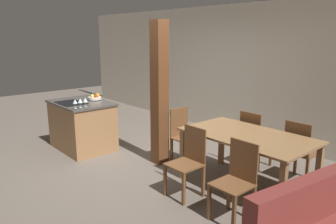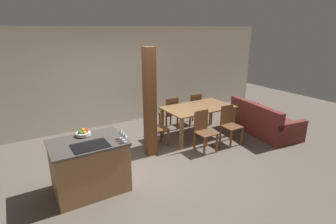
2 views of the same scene
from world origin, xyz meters
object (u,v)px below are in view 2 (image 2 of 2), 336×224
(kitchen_island, at_px, (90,166))
(dining_chair_head_end, at_px, (155,127))
(couch, at_px, (263,123))
(wine_glass_near, at_px, (125,135))
(wine_glass_far, at_px, (121,131))
(timber_post, at_px, (150,104))
(dining_chair_far_left, at_px, (170,113))
(dining_chair_near_left, at_px, (204,130))
(dining_chair_far_right, at_px, (193,108))
(fruit_bowl, at_px, (83,133))
(wine_glass_middle, at_px, (123,133))
(dining_table, at_px, (198,111))
(dining_chair_near_right, at_px, (230,124))

(kitchen_island, bearing_deg, dining_chair_head_end, 27.74)
(couch, bearing_deg, wine_glass_near, 105.57)
(wine_glass_far, height_order, timber_post, timber_post)
(wine_glass_far, distance_m, dining_chair_far_left, 2.82)
(dining_chair_near_left, distance_m, dining_chair_head_end, 1.12)
(wine_glass_near, bearing_deg, dining_chair_far_right, 35.01)
(kitchen_island, distance_m, fruit_bowl, 0.57)
(wine_glass_near, height_order, dining_chair_far_left, wine_glass_near)
(wine_glass_middle, height_order, dining_table, wine_glass_middle)
(kitchen_island, height_order, fruit_bowl, fruit_bowl)
(dining_table, distance_m, dining_chair_far_left, 0.85)
(dining_table, height_order, couch, couch)
(dining_chair_near_right, bearing_deg, dining_chair_head_end, 155.96)
(wine_glass_near, bearing_deg, dining_chair_near_right, 10.96)
(dining_chair_far_right, bearing_deg, dining_chair_near_right, 90.00)
(dining_chair_near_right, bearing_deg, timber_post, 166.99)
(dining_chair_near_left, distance_m, dining_chair_far_right, 1.65)
(dining_chair_near_left, bearing_deg, wine_glass_middle, -167.48)
(fruit_bowl, distance_m, dining_chair_near_right, 3.40)
(kitchen_island, relative_size, wine_glass_near, 7.55)
(kitchen_island, relative_size, timber_post, 0.52)
(dining_chair_far_right, bearing_deg, dining_chair_head_end, 24.04)
(wine_glass_far, xyz_separation_m, dining_chair_far_right, (2.86, 1.82, -0.54))
(dining_table, bearing_deg, fruit_bowl, -167.79)
(fruit_bowl, relative_size, wine_glass_near, 1.56)
(dining_chair_near_right, bearing_deg, wine_glass_middle, -170.81)
(dining_chair_far_right, bearing_deg, wine_glass_middle, 33.76)
(kitchen_island, distance_m, dining_table, 3.15)
(wine_glass_near, bearing_deg, dining_chair_near_left, 14.89)
(wine_glass_near, height_order, dining_chair_near_left, wine_glass_near)
(dining_table, height_order, dining_chair_near_right, dining_chair_near_right)
(wine_glass_far, distance_m, dining_table, 2.73)
(dining_chair_near_right, bearing_deg, dining_chair_far_right, 90.00)
(timber_post, bearing_deg, wine_glass_far, -140.07)
(kitchen_island, bearing_deg, fruit_bowl, 87.04)
(fruit_bowl, xyz_separation_m, dining_chair_far_right, (3.37, 1.37, -0.46))
(fruit_bowl, height_order, dining_chair_far_right, fruit_bowl)
(dining_table, distance_m, timber_post, 1.61)
(dining_chair_near_right, bearing_deg, wine_glass_far, -172.60)
(couch, bearing_deg, wine_glass_far, 103.04)
(wine_glass_far, bearing_deg, kitchen_island, 161.78)
(fruit_bowl, height_order, dining_chair_head_end, fruit_bowl)
(wine_glass_middle, bearing_deg, dining_chair_far_left, 42.53)
(dining_chair_far_left, distance_m, dining_chair_far_right, 0.78)
(timber_post, bearing_deg, kitchen_island, -156.83)
(kitchen_island, bearing_deg, wine_glass_near, -34.16)
(dining_chair_far_right, bearing_deg, couch, 130.12)
(fruit_bowl, xyz_separation_m, dining_chair_far_left, (2.60, 1.37, -0.46))
(fruit_bowl, relative_size, dining_table, 0.14)
(dining_chair_far_right, xyz_separation_m, timber_post, (-1.90, -1.01, 0.68))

